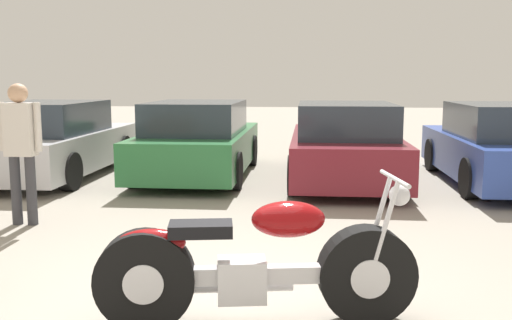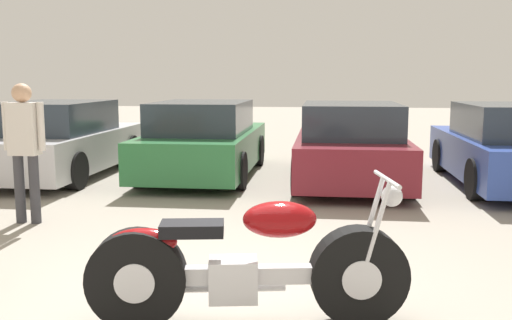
{
  "view_description": "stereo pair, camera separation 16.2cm",
  "coord_description": "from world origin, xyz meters",
  "px_view_note": "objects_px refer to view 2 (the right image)",
  "views": [
    {
      "loc": [
        0.67,
        -4.24,
        1.75
      ],
      "look_at": [
        0.1,
        1.93,
        0.85
      ],
      "focal_mm": 40.0,
      "sensor_mm": 36.0,
      "label": 1
    },
    {
      "loc": [
        0.83,
        -4.22,
        1.75
      ],
      "look_at": [
        0.1,
        1.93,
        0.85
      ],
      "focal_mm": 40.0,
      "sensor_mm": 36.0,
      "label": 2
    }
  ],
  "objects_px": {
    "parked_car_green": "(205,141)",
    "person_standing": "(24,141)",
    "parked_car_maroon": "(350,145)",
    "parked_car_blue": "(509,148)",
    "parked_car_silver": "(61,141)",
    "motorcycle": "(245,266)"
  },
  "relations": [
    {
      "from": "person_standing",
      "to": "parked_car_green",
      "type": "bearing_deg",
      "value": 68.09
    },
    {
      "from": "parked_car_green",
      "to": "person_standing",
      "type": "xyz_separation_m",
      "value": [
        -1.43,
        -3.56,
        0.37
      ]
    },
    {
      "from": "parked_car_green",
      "to": "person_standing",
      "type": "relative_size",
      "value": 2.45
    },
    {
      "from": "motorcycle",
      "to": "parked_car_green",
      "type": "bearing_deg",
      "value": 104.49
    },
    {
      "from": "parked_car_maroon",
      "to": "parked_car_blue",
      "type": "height_order",
      "value": "same"
    },
    {
      "from": "motorcycle",
      "to": "parked_car_green",
      "type": "height_order",
      "value": "parked_car_green"
    },
    {
      "from": "parked_car_silver",
      "to": "person_standing",
      "type": "relative_size",
      "value": 2.45
    },
    {
      "from": "parked_car_green",
      "to": "person_standing",
      "type": "height_order",
      "value": "person_standing"
    },
    {
      "from": "parked_car_silver",
      "to": "parked_car_maroon",
      "type": "relative_size",
      "value": 1.0
    },
    {
      "from": "parked_car_green",
      "to": "parked_car_blue",
      "type": "distance_m",
      "value": 5.11
    },
    {
      "from": "motorcycle",
      "to": "parked_car_blue",
      "type": "relative_size",
      "value": 0.55
    },
    {
      "from": "motorcycle",
      "to": "person_standing",
      "type": "relative_size",
      "value": 1.35
    },
    {
      "from": "parked_car_blue",
      "to": "person_standing",
      "type": "height_order",
      "value": "person_standing"
    },
    {
      "from": "parked_car_maroon",
      "to": "parked_car_blue",
      "type": "relative_size",
      "value": 1.0
    },
    {
      "from": "motorcycle",
      "to": "person_standing",
      "type": "bearing_deg",
      "value": 139.89
    },
    {
      "from": "parked_car_maroon",
      "to": "motorcycle",
      "type": "bearing_deg",
      "value": -99.65
    },
    {
      "from": "motorcycle",
      "to": "parked_car_silver",
      "type": "xyz_separation_m",
      "value": [
        -4.12,
        5.78,
        0.2
      ]
    },
    {
      "from": "parked_car_blue",
      "to": "motorcycle",
      "type": "bearing_deg",
      "value": -121.56
    },
    {
      "from": "parked_car_green",
      "to": "parked_car_maroon",
      "type": "height_order",
      "value": "same"
    },
    {
      "from": "parked_car_green",
      "to": "parked_car_blue",
      "type": "height_order",
      "value": "same"
    },
    {
      "from": "parked_car_green",
      "to": "person_standing",
      "type": "bearing_deg",
      "value": -111.91
    },
    {
      "from": "parked_car_green",
      "to": "parked_car_maroon",
      "type": "xyz_separation_m",
      "value": [
        2.55,
        -0.34,
        0.0
      ]
    }
  ]
}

